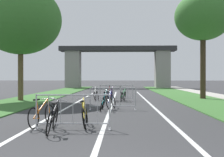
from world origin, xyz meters
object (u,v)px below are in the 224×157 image
at_px(bicycle_white_6, 96,95).
at_px(bicycle_red_8, 108,94).
at_px(bicycle_blue_0, 111,101).
at_px(tree_right_pine_far, 203,17).
at_px(bicycle_black_4, 53,119).
at_px(bicycle_orange_5, 42,115).
at_px(bicycle_teal_3, 103,102).
at_px(bicycle_yellow_9, 85,115).
at_px(tree_left_oak_near, 21,20).
at_px(bicycle_purple_2, 111,95).
at_px(bicycle_green_7, 123,96).
at_px(crowd_barrier_third, 116,93).
at_px(crowd_barrier_second, 113,99).
at_px(bicycle_silver_1, 121,95).
at_px(crowd_barrier_nearest, 73,112).

distance_m(bicycle_white_6, bicycle_red_8, 0.83).
bearing_deg(bicycle_blue_0, tree_right_pine_far, 59.62).
relative_size(bicycle_black_4, bicycle_orange_5, 1.03).
relative_size(bicycle_blue_0, bicycle_teal_3, 0.99).
bearing_deg(bicycle_white_6, bicycle_yellow_9, -82.06).
distance_m(tree_left_oak_near, bicycle_purple_2, 7.76).
height_order(bicycle_white_6, bicycle_yellow_9, bicycle_white_6).
bearing_deg(bicycle_green_7, crowd_barrier_third, 139.63).
bearing_deg(crowd_barrier_second, bicycle_teal_3, -134.25).
bearing_deg(bicycle_red_8, bicycle_silver_1, 170.76).
height_order(crowd_barrier_third, bicycle_blue_0, crowd_barrier_third).
bearing_deg(tree_left_oak_near, bicycle_red_8, 8.84).
bearing_deg(tree_left_oak_near, bicycle_black_4, -67.66).
bearing_deg(bicycle_black_4, bicycle_red_8, 81.67).
bearing_deg(bicycle_white_6, bicycle_teal_3, -77.45).
distance_m(tree_right_pine_far, bicycle_black_4, 16.44).
bearing_deg(tree_right_pine_far, crowd_barrier_third, -165.60).
relative_size(bicycle_silver_1, bicycle_white_6, 0.98).
height_order(tree_left_oak_near, bicycle_green_7, tree_left_oak_near).
xyz_separation_m(tree_right_pine_far, crowd_barrier_third, (-6.13, -1.57, -5.33)).
height_order(bicycle_teal_3, bicycle_black_4, bicycle_teal_3).
bearing_deg(bicycle_blue_0, bicycle_silver_1, 97.12).
relative_size(tree_right_pine_far, bicycle_red_8, 4.44).
height_order(bicycle_teal_3, bicycle_green_7, bicycle_teal_3).
distance_m(crowd_barrier_nearest, bicycle_green_7, 10.92).
height_order(bicycle_black_4, bicycle_red_8, bicycle_red_8).
bearing_deg(crowd_barrier_nearest, tree_left_oak_near, 115.39).
bearing_deg(bicycle_red_8, bicycle_teal_3, 89.00).
relative_size(crowd_barrier_third, bicycle_teal_3, 1.32).
distance_m(tree_left_oak_near, bicycle_black_4, 13.33).
bearing_deg(bicycle_white_6, bicycle_green_7, -25.45).
bearing_deg(tree_right_pine_far, bicycle_silver_1, -168.20).
distance_m(bicycle_blue_0, bicycle_silver_1, 5.65).
relative_size(crowd_barrier_nearest, bicycle_blue_0, 1.33).
height_order(bicycle_teal_3, bicycle_orange_5, bicycle_teal_3).
height_order(bicycle_teal_3, bicycle_red_8, bicycle_teal_3).
xyz_separation_m(bicycle_black_4, bicycle_red_8, (1.02, 12.34, 0.00)).
bearing_deg(bicycle_black_4, crowd_barrier_nearest, 41.91).
distance_m(tree_right_pine_far, crowd_barrier_second, 10.94).
xyz_separation_m(bicycle_teal_3, bicycle_red_8, (-0.06, 6.61, -0.00)).
height_order(tree_left_oak_near, bicycle_purple_2, tree_left_oak_near).
relative_size(crowd_barrier_nearest, bicycle_red_8, 1.31).
height_order(bicycle_silver_1, bicycle_green_7, bicycle_silver_1).
distance_m(bicycle_teal_3, bicycle_green_7, 5.66).
bearing_deg(crowd_barrier_second, bicycle_blue_0, 106.01).
relative_size(tree_left_oak_near, bicycle_green_7, 4.55).
bearing_deg(bicycle_purple_2, bicycle_yellow_9, -87.65).
bearing_deg(bicycle_orange_5, tree_left_oak_near, 124.28).
xyz_separation_m(bicycle_black_4, bicycle_orange_5, (-0.58, 1.02, -0.01)).
bearing_deg(bicycle_yellow_9, crowd_barrier_second, 78.68).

